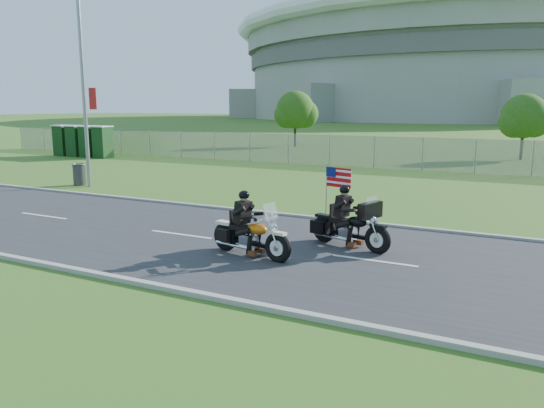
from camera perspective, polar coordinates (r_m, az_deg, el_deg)
The scene contains 16 objects.
ground at distance 15.19m, azimuth -3.72°, elevation -4.27°, with size 420.00×420.00×0.00m, color #425C1C.
road at distance 15.19m, azimuth -3.73°, elevation -4.20°, with size 120.00×8.00×0.04m, color #28282B.
curb_north at distance 18.67m, azimuth 2.69°, elevation -1.30°, with size 120.00×0.18×0.12m, color #9E9B93.
curb_south at distance 12.05m, azimuth -13.81°, elevation -8.30°, with size 120.00×0.18×0.12m, color #9E9B93.
fence at distance 35.04m, azimuth 6.21°, elevation 5.76°, with size 60.00×0.03×2.00m, color gray.
stadium at distance 185.01m, azimuth 19.29°, elevation 13.59°, with size 140.40×140.40×29.20m.
streetlight at distance 27.20m, azimuth -19.37°, elevation 13.67°, with size 0.90×2.46×10.00m.
porta_toilet_a at distance 41.93m, azimuth -17.75°, elevation 6.31°, with size 1.10×1.10×2.30m, color #113512.
porta_toilet_b at distance 42.93m, azimuth -19.08°, elevation 6.32°, with size 1.10×1.10×2.30m, color #113512.
porta_toilet_c at distance 43.96m, azimuth -20.35°, elevation 6.32°, with size 1.10×1.10×2.30m, color #113512.
porta_toilet_d at distance 45.00m, azimuth -21.56°, elevation 6.33°, with size 1.10×1.10×2.30m, color #113512.
tree_fence_near at distance 42.64m, azimuth 25.54°, elevation 8.30°, with size 3.52×3.28×4.75m.
tree_fence_mid at distance 51.36m, azimuth 2.58°, elevation 9.88°, with size 3.96×3.69×5.30m.
motorcycle_lead at distance 13.76m, azimuth -2.46°, elevation -3.47°, with size 2.58×0.96×1.75m.
motorcycle_follow at distance 14.71m, azimuth 8.36°, elevation -2.48°, with size 2.53×1.20×2.16m.
trash_can at distance 27.83m, azimuth -20.02°, elevation 2.96°, with size 0.59×0.59×1.03m, color #3B3B40.
Camera 1 is at (7.61, -12.57, 3.88)m, focal length 35.00 mm.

